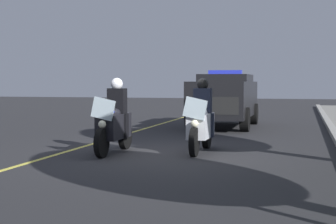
{
  "coord_description": "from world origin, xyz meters",
  "views": [
    {
      "loc": [
        11.27,
        3.16,
        1.62
      ],
      "look_at": [
        -0.78,
        0.0,
        0.9
      ],
      "focal_mm": 55.23,
      "sensor_mm": 36.0,
      "label": 1
    }
  ],
  "objects": [
    {
      "name": "lane_stripe_center",
      "position": [
        0.0,
        -2.17,
        0.0
      ],
      "size": [
        48.0,
        0.12,
        0.01
      ],
      "primitive_type": "cube",
      "color": "#E0D14C",
      "rests_on": "ground"
    },
    {
      "name": "police_motorcycle_lead_left",
      "position": [
        0.24,
        -1.0,
        0.7
      ],
      "size": [
        2.14,
        0.56,
        1.72
      ],
      "color": "black",
      "rests_on": "ground"
    },
    {
      "name": "police_suv",
      "position": [
        -7.23,
        0.43,
        1.07
      ],
      "size": [
        4.91,
        2.09,
        2.05
      ],
      "color": "black",
      "rests_on": "ground"
    },
    {
      "name": "police_motorcycle_lead_right",
      "position": [
        -0.43,
        0.88,
        0.7
      ],
      "size": [
        2.14,
        0.56,
        1.72
      ],
      "color": "black",
      "rests_on": "ground"
    },
    {
      "name": "ground_plane",
      "position": [
        0.0,
        0.0,
        0.0
      ],
      "size": [
        80.0,
        80.0,
        0.0
      ],
      "primitive_type": "plane",
      "color": "#28282B"
    }
  ]
}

